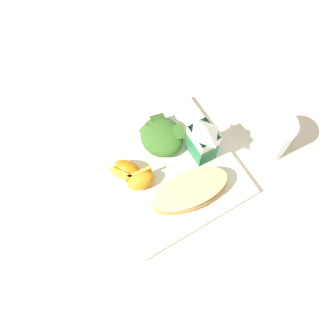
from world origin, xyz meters
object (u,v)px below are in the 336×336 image
(orange_wedge_middle, at_px, (141,181))
(paper_napkin, at_px, (83,243))
(white_plate, at_px, (168,171))
(drinking_clear_cup, at_px, (274,136))
(green_salad_pile, at_px, (162,137))
(orange_wedge_front, at_px, (127,170))
(cheesy_pizza_bread, at_px, (190,191))
(milk_carton, at_px, (203,140))

(orange_wedge_middle, bearing_deg, paper_napkin, -74.61)
(white_plate, relative_size, orange_wedge_middle, 4.44)
(white_plate, height_order, drinking_clear_cup, drinking_clear_cup)
(green_salad_pile, bearing_deg, orange_wedge_front, -73.28)
(cheesy_pizza_bread, xyz_separation_m, orange_wedge_middle, (-0.07, -0.08, 0.00))
(green_salad_pile, xyz_separation_m, orange_wedge_middle, (0.07, -0.09, -0.00))
(white_plate, height_order, orange_wedge_middle, orange_wedge_middle)
(orange_wedge_middle, bearing_deg, green_salad_pile, 127.69)
(paper_napkin, bearing_deg, orange_wedge_front, 119.15)
(white_plate, bearing_deg, green_salad_pile, 160.54)
(milk_carton, height_order, orange_wedge_front, milk_carton)
(paper_napkin, bearing_deg, drinking_clear_cup, 88.04)
(cheesy_pizza_bread, xyz_separation_m, orange_wedge_front, (-0.11, -0.09, 0.00))
(milk_carton, bearing_deg, cheesy_pizza_bread, -46.77)
(cheesy_pizza_bread, relative_size, orange_wedge_front, 2.55)
(milk_carton, relative_size, paper_napkin, 1.00)
(drinking_clear_cup, bearing_deg, orange_wedge_middle, -101.61)
(green_salad_pile, height_order, paper_napkin, green_salad_pile)
(orange_wedge_middle, xyz_separation_m, paper_napkin, (0.04, -0.16, -0.03))
(cheesy_pizza_bread, xyz_separation_m, drinking_clear_cup, (-0.01, 0.21, 0.02))
(green_salad_pile, height_order, orange_wedge_front, green_salad_pile)
(white_plate, bearing_deg, cheesy_pizza_bread, 8.98)
(orange_wedge_front, bearing_deg, cheesy_pizza_bread, 40.32)
(orange_wedge_front, relative_size, drinking_clear_cup, 0.69)
(cheesy_pizza_bread, bearing_deg, green_salad_pile, 174.67)
(milk_carton, bearing_deg, orange_wedge_middle, -90.31)
(milk_carton, xyz_separation_m, paper_napkin, (0.04, -0.31, -0.07))
(white_plate, relative_size, paper_napkin, 2.55)
(cheesy_pizza_bread, relative_size, paper_napkin, 1.62)
(orange_wedge_middle, distance_m, drinking_clear_cup, 0.30)
(white_plate, distance_m, paper_napkin, 0.23)
(cheesy_pizza_bread, height_order, orange_wedge_middle, orange_wedge_middle)
(milk_carton, xyz_separation_m, orange_wedge_front, (-0.04, -0.16, -0.04))
(green_salad_pile, distance_m, drinking_clear_cup, 0.24)
(drinking_clear_cup, bearing_deg, cheesy_pizza_bread, -87.67)
(cheesy_pizza_bread, relative_size, orange_wedge_middle, 2.82)
(cheesy_pizza_bread, bearing_deg, milk_carton, 133.23)
(orange_wedge_front, height_order, drinking_clear_cup, drinking_clear_cup)
(milk_carton, xyz_separation_m, orange_wedge_middle, (-0.00, -0.15, -0.04))
(milk_carton, height_order, orange_wedge_middle, milk_carton)
(green_salad_pile, bearing_deg, orange_wedge_middle, -52.31)
(paper_napkin, relative_size, drinking_clear_cup, 1.09)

